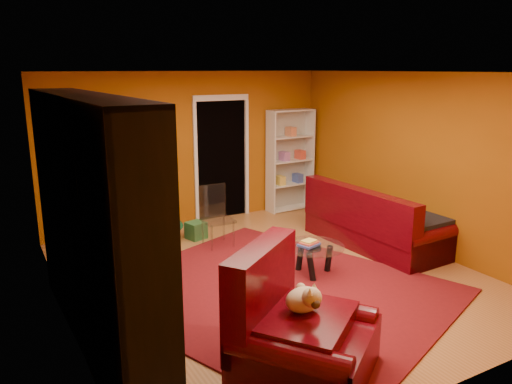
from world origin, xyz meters
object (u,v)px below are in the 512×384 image
sofa (377,215)px  media_unit (93,223)px  coffee_table (313,260)px  rug (276,292)px  christmas_tree (143,179)px  armchair (306,327)px  gift_box_red (135,227)px  gift_box_teal (105,254)px  acrylic_chair (218,220)px  white_bookshelf (290,161)px  dog (303,300)px  gift_box_green (196,230)px

sofa → media_unit: bearing=96.7°
media_unit → coffee_table: bearing=2.9°
rug → sofa: size_ratio=1.71×
christmas_tree → armchair: bearing=-87.2°
christmas_tree → gift_box_red: 1.05m
gift_box_teal → acrylic_chair: (1.67, -0.12, 0.27)m
rug → gift_box_red: 3.17m
christmas_tree → gift_box_teal: christmas_tree is taller
media_unit → white_bookshelf: 5.22m
dog → coffee_table: bearing=15.9°
sofa → christmas_tree: bearing=56.5°
gift_box_red → acrylic_chair: acrylic_chair is taller
armchair → sofa: size_ratio=0.54×
sofa → coffee_table: 1.61m
rug → sofa: bearing=17.6°
christmas_tree → rug: bearing=-71.3°
media_unit → armchair: bearing=-49.0°
gift_box_green → rug: bearing=-87.9°
gift_box_red → sofa: 3.89m
armchair → coffee_table: size_ratio=1.50×
coffee_table → acrylic_chair: (-0.64, 1.58, 0.21)m
gift_box_teal → christmas_tree: bearing=37.9°
rug → christmas_tree: size_ratio=1.82×
media_unit → armchair: size_ratio=2.64×
gift_box_green → armchair: size_ratio=0.23×
dog → sofa: bearing=1.4°
gift_box_red → gift_box_green: bearing=-42.9°
sofa → armchair: bearing=125.3°
armchair → gift_box_green: bearing=45.7°
rug → gift_box_green: size_ratio=14.10×
gift_box_teal → gift_box_green: bearing=14.6°
white_bookshelf → dog: bearing=-124.0°
gift_box_teal → gift_box_green: (1.52, 0.40, -0.02)m
rug → christmas_tree: christmas_tree is taller
gift_box_red → gift_box_teal: bearing=-123.2°
gift_box_green → armchair: bearing=-98.2°
christmas_tree → white_bookshelf: bearing=9.8°
acrylic_chair → christmas_tree: bearing=143.4°
christmas_tree → dog: christmas_tree is taller
gift_box_red → white_bookshelf: (3.01, -0.02, 0.84)m
dog → gift_box_teal: bearing=69.9°
coffee_table → sofa: bearing=17.4°
media_unit → armchair: (1.43, -1.52, -0.74)m
media_unit → white_bookshelf: size_ratio=1.62×
rug → coffee_table: 0.76m
dog → white_bookshelf: bearing=22.3°
dog → coffee_table: size_ratio=0.50×
media_unit → coffee_table: size_ratio=3.96×
coffee_table → christmas_tree: bearing=124.1°
media_unit → gift_box_teal: 2.27m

